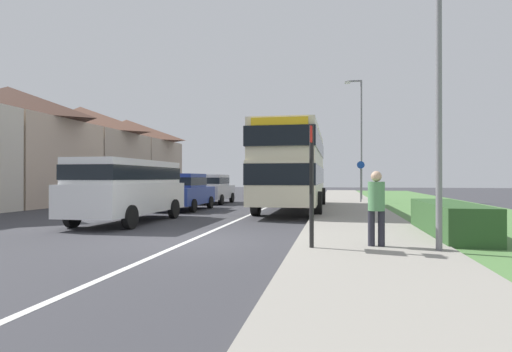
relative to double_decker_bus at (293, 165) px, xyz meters
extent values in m
plane|color=#38383D|center=(-1.57, -9.84, -2.14)|extent=(120.00, 120.00, 0.00)
cube|color=silver|center=(-1.57, -1.84, -2.14)|extent=(0.14, 60.00, 0.01)
cube|color=gray|center=(2.63, -3.84, -2.08)|extent=(3.20, 68.00, 0.12)
cube|color=#517F42|center=(6.93, -3.84, -2.10)|extent=(6.00, 68.00, 0.08)
cube|color=#2D5128|center=(4.73, -8.18, -1.69)|extent=(1.10, 4.30, 0.90)
cube|color=beige|center=(0.00, 0.00, -0.82)|extent=(2.50, 10.25, 1.65)
cube|color=beige|center=(0.00, 0.00, 0.78)|extent=(2.45, 10.04, 1.55)
cube|color=black|center=(0.00, 0.00, -0.49)|extent=(2.52, 10.30, 0.76)
cube|color=black|center=(0.00, 0.00, 0.86)|extent=(2.52, 10.30, 0.72)
cube|color=gold|center=(0.00, -5.07, 1.28)|extent=(2.00, 0.08, 0.44)
cylinder|color=black|center=(-1.25, 3.18, -1.64)|extent=(0.30, 1.00, 1.00)
cylinder|color=black|center=(1.25, 3.18, -1.64)|extent=(0.30, 1.00, 1.00)
cylinder|color=black|center=(-1.25, -2.82, -1.64)|extent=(0.30, 1.00, 1.00)
cylinder|color=black|center=(1.25, -2.82, -1.64)|extent=(0.30, 1.00, 1.00)
cube|color=silver|center=(-5.06, -6.20, -1.29)|extent=(1.95, 5.55, 0.97)
cube|color=silver|center=(-5.06, -6.20, -0.41)|extent=(1.72, 5.11, 0.80)
cube|color=black|center=(-5.06, -6.20, -0.45)|extent=(1.76, 5.16, 0.45)
cylinder|color=black|center=(-6.01, -4.48, -1.78)|extent=(0.20, 0.72, 0.72)
cylinder|color=black|center=(-4.10, -4.48, -1.78)|extent=(0.20, 0.72, 0.72)
cylinder|color=black|center=(-6.01, -7.92, -1.78)|extent=(0.20, 0.72, 0.72)
cylinder|color=black|center=(-4.10, -7.92, -1.78)|extent=(0.20, 0.72, 0.72)
cube|color=navy|center=(-5.16, -0.53, -1.45)|extent=(1.84, 4.16, 0.79)
cube|color=navy|center=(-5.16, -0.74, -0.73)|extent=(1.62, 2.29, 0.64)
cube|color=black|center=(-5.16, -0.74, -0.77)|extent=(1.66, 2.31, 0.36)
cylinder|color=black|center=(-6.06, 0.76, -1.84)|extent=(0.20, 0.60, 0.60)
cylinder|color=black|center=(-4.26, 0.76, -1.84)|extent=(0.20, 0.60, 0.60)
cylinder|color=black|center=(-6.06, -1.82, -1.84)|extent=(0.20, 0.60, 0.60)
cylinder|color=black|center=(-4.26, -1.82, -1.84)|extent=(0.20, 0.60, 0.60)
cube|color=#B7B7BC|center=(-5.30, 4.73, -1.45)|extent=(1.75, 4.08, 0.78)
cube|color=#B7B7BC|center=(-5.30, 4.53, -0.74)|extent=(1.54, 2.25, 0.64)
cube|color=black|center=(-5.30, 4.53, -0.77)|extent=(1.57, 2.27, 0.36)
cylinder|color=black|center=(-6.15, 6.00, -1.84)|extent=(0.20, 0.60, 0.60)
cylinder|color=black|center=(-4.44, 6.00, -1.84)|extent=(0.20, 0.60, 0.60)
cylinder|color=black|center=(-6.15, 3.46, -1.84)|extent=(0.20, 0.60, 0.60)
cylinder|color=black|center=(-4.44, 3.46, -1.84)|extent=(0.20, 0.60, 0.60)
cylinder|color=#23232D|center=(2.64, -10.54, -1.72)|extent=(0.14, 0.14, 0.85)
cylinder|color=#23232D|center=(2.84, -10.54, -1.72)|extent=(0.14, 0.14, 0.85)
cylinder|color=#518C56|center=(2.74, -10.54, -0.99)|extent=(0.34, 0.34, 0.60)
sphere|color=tan|center=(2.74, -10.54, -0.58)|extent=(0.22, 0.22, 0.22)
cylinder|color=black|center=(1.43, -10.96, -0.84)|extent=(0.09, 0.09, 2.60)
cube|color=red|center=(1.43, -10.96, 0.26)|extent=(0.04, 0.44, 0.32)
cube|color=black|center=(1.43, -10.94, -0.59)|extent=(0.06, 0.52, 0.68)
cylinder|color=slate|center=(3.41, 5.86, -1.09)|extent=(0.08, 0.08, 2.10)
cylinder|color=blue|center=(3.41, 5.86, 0.16)|extent=(0.44, 0.03, 0.44)
cylinder|color=slate|center=(3.89, -10.82, 2.02)|extent=(0.12, 0.12, 8.33)
cylinder|color=slate|center=(3.64, 9.17, 1.89)|extent=(0.12, 0.12, 8.06)
cube|color=slate|center=(3.19, 9.17, 5.87)|extent=(0.90, 0.10, 0.10)
cube|color=silver|center=(2.74, 9.17, 5.80)|extent=(0.36, 0.20, 0.14)
cube|color=#C1A88E|center=(-16.23, 1.09, 0.24)|extent=(7.85, 6.70, 4.76)
pyramid|color=#4C3328|center=(-16.23, 1.09, 3.59)|extent=(7.85, 6.70, 1.94)
cube|color=tan|center=(-16.23, 7.92, 0.24)|extent=(7.85, 6.70, 4.76)
pyramid|color=brown|center=(-16.23, 7.92, 3.59)|extent=(7.85, 6.70, 1.94)
cube|color=tan|center=(-16.23, 14.76, 0.24)|extent=(7.85, 6.70, 4.76)
pyramid|color=brown|center=(-16.23, 14.76, 3.59)|extent=(7.85, 6.70, 1.94)
camera|label=1|loc=(1.89, -19.49, -0.62)|focal=29.40mm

